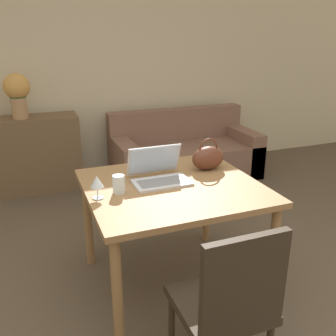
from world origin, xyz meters
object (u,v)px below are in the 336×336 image
Objects in this scene: chair at (228,301)px; flower_vase at (17,91)px; couch at (184,155)px; handbag at (208,158)px; drinking_glass at (119,184)px; wine_glass at (97,183)px; laptop at (158,172)px.

flower_vase reaches higher than chair.
handbag is at bearing -108.44° from couch.
drinking_glass is at bearing -123.68° from couch.
wine_glass reaches higher than couch.
couch is 3.74× the size of flower_vase.
flower_vase is at bearing 100.41° from wine_glass.
couch is at bearing 61.44° from laptop.
drinking_glass is 0.24× the size of flower_vase.
laptop reaches higher than wine_glass.
flower_vase is at bearing 105.65° from chair.
laptop reaches higher than drinking_glass.
drinking_glass is (-1.31, -1.97, 0.55)m from couch.
chair is 1.18m from handbag.
laptop is 0.47m from wine_glass.
handbag is at bearing 68.56° from chair.
wine_glass is (-0.45, 0.83, 0.36)m from chair.
laptop is at bearing 89.99° from chair.
handbag reaches higher than wine_glass.
wine_glass is (-1.45, -2.00, 0.60)m from couch.
chair is 3.77× the size of handbag.
wine_glass is (-0.45, -0.15, 0.04)m from laptop.
drinking_glass is (-0.30, 0.87, 0.32)m from chair.
handbag is at bearing 14.26° from drinking_glass.
chair is 0.52× the size of couch.
wine_glass is 0.30× the size of flower_vase.
laptop reaches higher than couch.
laptop is 0.33m from drinking_glass.
wine_glass is 2.23m from flower_vase.
handbag is (0.72, 0.18, 0.03)m from drinking_glass.
handbag is (0.41, 0.07, 0.03)m from laptop.
chair reaches higher than couch.
handbag is 0.52× the size of flower_vase.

